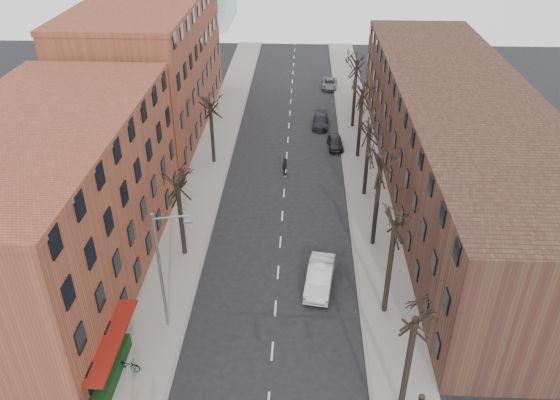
# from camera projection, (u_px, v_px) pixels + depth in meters

# --- Properties ---
(sidewalk_left) EXTENTS (4.00, 90.00, 0.15)m
(sidewalk_left) POSITION_uv_depth(u_px,v_px,m) (212.00, 158.00, 58.35)
(sidewalk_left) COLOR gray
(sidewalk_left) RESTS_ON ground
(sidewalk_right) EXTENTS (4.00, 90.00, 0.15)m
(sidewalk_right) POSITION_uv_depth(u_px,v_px,m) (362.00, 161.00, 57.74)
(sidewalk_right) COLOR gray
(sidewalk_right) RESTS_ON ground
(building_left_near) EXTENTS (12.00, 26.00, 12.00)m
(building_left_near) POSITION_uv_depth(u_px,v_px,m) (51.00, 208.00, 38.50)
(building_left_near) COLOR brown
(building_left_near) RESTS_ON ground
(building_left_far) EXTENTS (12.00, 28.00, 14.00)m
(building_left_far) POSITION_uv_depth(u_px,v_px,m) (151.00, 67.00, 62.72)
(building_left_far) COLOR brown
(building_left_far) RESTS_ON ground
(building_right) EXTENTS (12.00, 50.00, 10.00)m
(building_right) POSITION_uv_depth(u_px,v_px,m) (457.00, 140.00, 50.62)
(building_right) COLOR #4B3023
(building_right) RESTS_ON ground
(awning_left) EXTENTS (1.20, 7.00, 0.15)m
(awning_left) POSITION_uv_depth(u_px,v_px,m) (119.00, 370.00, 33.69)
(awning_left) COLOR maroon
(awning_left) RESTS_ON ground
(hedge) EXTENTS (0.80, 6.00, 1.00)m
(hedge) POSITION_uv_depth(u_px,v_px,m) (110.00, 376.00, 32.51)
(hedge) COLOR #133713
(hedge) RESTS_ON sidewalk_left
(tree_right_b) EXTENTS (5.20, 5.20, 10.80)m
(tree_right_b) POSITION_uv_depth(u_px,v_px,m) (384.00, 312.00, 38.17)
(tree_right_b) COLOR black
(tree_right_b) RESTS_ON ground
(tree_right_c) EXTENTS (5.20, 5.20, 11.60)m
(tree_right_c) POSITION_uv_depth(u_px,v_px,m) (372.00, 244.00, 45.00)
(tree_right_c) COLOR black
(tree_right_c) RESTS_ON ground
(tree_right_d) EXTENTS (5.20, 5.20, 10.00)m
(tree_right_d) POSITION_uv_depth(u_px,v_px,m) (364.00, 195.00, 51.83)
(tree_right_d) COLOR black
(tree_right_d) RESTS_ON ground
(tree_right_e) EXTENTS (5.20, 5.20, 10.80)m
(tree_right_e) POSITION_uv_depth(u_px,v_px,m) (357.00, 157.00, 58.65)
(tree_right_e) COLOR black
(tree_right_e) RESTS_ON ground
(tree_right_f) EXTENTS (5.20, 5.20, 11.60)m
(tree_right_f) POSITION_uv_depth(u_px,v_px,m) (352.00, 127.00, 65.48)
(tree_right_f) COLOR black
(tree_right_f) RESTS_ON ground
(tree_left_a) EXTENTS (5.20, 5.20, 9.50)m
(tree_left_a) POSITION_uv_depth(u_px,v_px,m) (185.00, 254.00, 43.86)
(tree_left_a) COLOR black
(tree_left_a) RESTS_ON ground
(tree_left_b) EXTENTS (5.20, 5.20, 9.50)m
(tree_left_b) POSITION_uv_depth(u_px,v_px,m) (214.00, 163.00, 57.52)
(tree_left_b) COLOR black
(tree_left_b) RESTS_ON ground
(streetlight) EXTENTS (2.45, 0.22, 9.03)m
(streetlight) POSITION_uv_depth(u_px,v_px,m) (162.00, 267.00, 34.41)
(streetlight) COLOR slate
(streetlight) RESTS_ON ground
(silver_sedan) EXTENTS (2.48, 5.36, 1.70)m
(silver_sedan) POSITION_uv_depth(u_px,v_px,m) (320.00, 277.00, 40.10)
(silver_sedan) COLOR silver
(silver_sedan) RESTS_ON ground
(parked_car_near) EXTENTS (1.80, 3.97, 1.32)m
(parked_car_near) POSITION_uv_depth(u_px,v_px,m) (335.00, 142.00, 60.25)
(parked_car_near) COLOR black
(parked_car_near) RESTS_ON ground
(parked_car_mid) EXTENTS (2.13, 4.61, 1.30)m
(parked_car_mid) POSITION_uv_depth(u_px,v_px,m) (321.00, 121.00, 65.28)
(parked_car_mid) COLOR black
(parked_car_mid) RESTS_ON ground
(parked_car_far) EXTENTS (2.29, 4.44, 1.20)m
(parked_car_far) POSITION_uv_depth(u_px,v_px,m) (329.00, 84.00, 76.81)
(parked_car_far) COLOR slate
(parked_car_far) RESTS_ON ground
(pedestrian_crossing) EXTENTS (0.79, 1.21, 1.92)m
(pedestrian_crossing) POSITION_uv_depth(u_px,v_px,m) (285.00, 167.00, 54.68)
(pedestrian_crossing) COLOR black
(pedestrian_crossing) RESTS_ON ground
(bicycle) EXTENTS (1.95, 0.93, 0.99)m
(bicycle) POSITION_uv_depth(u_px,v_px,m) (126.00, 365.00, 33.27)
(bicycle) COLOR gray
(bicycle) RESTS_ON sidewalk_left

